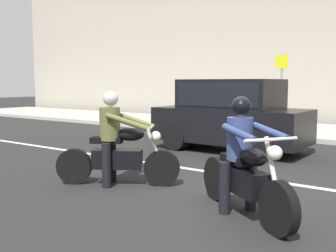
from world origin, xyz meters
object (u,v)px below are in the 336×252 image
motorcycle_with_rider_olive (117,147)px  street_sign_post (281,84)px  parked_hatchback_black (231,114)px  motorcycle_with_rider_denim_blue (244,167)px

motorcycle_with_rider_olive → street_sign_post: size_ratio=0.74×
parked_hatchback_black → street_sign_post: 4.29m
motorcycle_with_rider_denim_blue → street_sign_post: bearing=107.3°
parked_hatchback_black → motorcycle_with_rider_olive: bearing=-89.8°
motorcycle_with_rider_olive → street_sign_post: bearing=91.9°
parked_hatchback_black → street_sign_post: (-0.26, 4.21, 0.74)m
motorcycle_with_rider_denim_blue → parked_hatchback_black: 4.99m
motorcycle_with_rider_denim_blue → parked_hatchback_black: bearing=119.0°
motorcycle_with_rider_denim_blue → street_sign_post: 9.04m
street_sign_post → motorcycle_with_rider_denim_blue: bearing=-72.7°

